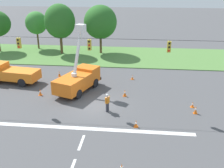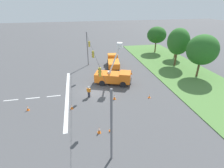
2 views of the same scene
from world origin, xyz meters
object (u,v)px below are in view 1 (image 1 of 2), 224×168
at_px(tree_west, 36,23).
at_px(traffic_cone_mid_right, 193,105).
at_px(utility_truck_bucket_lift, 78,79).
at_px(utility_truck_support_near, 12,73).
at_px(traffic_cone_foreground_left, 196,110).
at_px(traffic_cone_lane_edge_a, 59,74).
at_px(road_worker, 107,102).
at_px(tree_east, 100,22).
at_px(traffic_cone_mid_left, 40,92).
at_px(tree_centre, 60,21).
at_px(traffic_cone_lane_edge_b, 132,77).
at_px(traffic_cone_far_left, 122,168).
at_px(traffic_cone_foreground_right, 125,93).
at_px(traffic_cone_near_bucket, 136,124).

distance_m(tree_west, traffic_cone_mid_right, 31.28).
relative_size(utility_truck_bucket_lift, utility_truck_support_near, 1.11).
relative_size(traffic_cone_foreground_left, traffic_cone_lane_edge_a, 1.04).
bearing_deg(road_worker, tree_east, 99.95).
height_order(traffic_cone_foreground_left, traffic_cone_lane_edge_a, traffic_cone_foreground_left).
xyz_separation_m(utility_truck_bucket_lift, traffic_cone_mid_left, (-3.79, -1.66, -1.03)).
height_order(traffic_cone_mid_left, traffic_cone_mid_right, traffic_cone_mid_left).
xyz_separation_m(tree_centre, traffic_cone_lane_edge_b, (12.04, -10.89, -5.01)).
distance_m(tree_west, utility_truck_bucket_lift, 21.32).
bearing_deg(tree_east, traffic_cone_mid_left, -102.55).
xyz_separation_m(tree_west, road_worker, (15.01, -22.39, -3.57)).
bearing_deg(traffic_cone_far_left, traffic_cone_foreground_right, 92.46).
relative_size(traffic_cone_foreground_right, traffic_cone_mid_right, 1.32).
height_order(traffic_cone_foreground_left, traffic_cone_lane_edge_b, traffic_cone_foreground_left).
relative_size(tree_east, road_worker, 4.42).
distance_m(tree_east, road_worker, 21.29).
bearing_deg(traffic_cone_far_left, tree_east, 100.86).
bearing_deg(tree_west, traffic_cone_foreground_left, -43.58).
relative_size(traffic_cone_foreground_left, traffic_cone_lane_edge_b, 1.30).
xyz_separation_m(traffic_cone_mid_left, traffic_cone_lane_edge_b, (9.57, 5.84, -0.08)).
xyz_separation_m(utility_truck_bucket_lift, traffic_cone_lane_edge_a, (-3.48, 4.29, -1.03)).
relative_size(traffic_cone_lane_edge_a, traffic_cone_lane_edge_b, 1.25).
bearing_deg(tree_east, traffic_cone_near_bucket, -74.72).
distance_m(tree_east, traffic_cone_lane_edge_a, 13.16).
height_order(tree_centre, utility_truck_support_near, tree_centre).
bearing_deg(utility_truck_support_near, traffic_cone_mid_right, -12.78).
bearing_deg(road_worker, utility_truck_bucket_lift, 129.40).
bearing_deg(traffic_cone_mid_left, tree_east, 77.45).
distance_m(tree_east, traffic_cone_mid_right, 22.71).
distance_m(utility_truck_support_near, traffic_cone_lane_edge_b, 14.48).
bearing_deg(traffic_cone_lane_edge_b, tree_west, 141.32).
distance_m(tree_west, traffic_cone_mid_left, 21.29).
distance_m(utility_truck_support_near, traffic_cone_foreground_left, 21.13).
bearing_deg(tree_east, traffic_cone_foreground_left, -59.89).
relative_size(tree_east, traffic_cone_foreground_right, 10.25).
height_order(utility_truck_support_near, traffic_cone_far_left, utility_truck_support_near).
relative_size(utility_truck_bucket_lift, traffic_cone_far_left, 10.52).
height_order(tree_centre, road_worker, tree_centre).
xyz_separation_m(tree_centre, traffic_cone_foreground_right, (11.41, -16.04, -4.91)).
bearing_deg(traffic_cone_mid_left, utility_truck_bucket_lift, 23.70).
xyz_separation_m(utility_truck_bucket_lift, traffic_cone_far_left, (5.66, -12.76, -1.06)).
bearing_deg(traffic_cone_near_bucket, tree_centre, 119.83).
distance_m(traffic_cone_foreground_right, traffic_cone_far_left, 11.79).
bearing_deg(traffic_cone_mid_left, traffic_cone_foreground_left, -9.04).
bearing_deg(utility_truck_bucket_lift, traffic_cone_far_left, -66.06).
relative_size(traffic_cone_foreground_right, traffic_cone_lane_edge_a, 1.03).
distance_m(traffic_cone_near_bucket, traffic_cone_far_left, 5.72).
relative_size(road_worker, traffic_cone_foreground_right, 2.32).
bearing_deg(road_worker, traffic_cone_foreground_left, 2.99).
xyz_separation_m(traffic_cone_mid_right, traffic_cone_lane_edge_b, (-6.01, 7.06, 0.01)).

